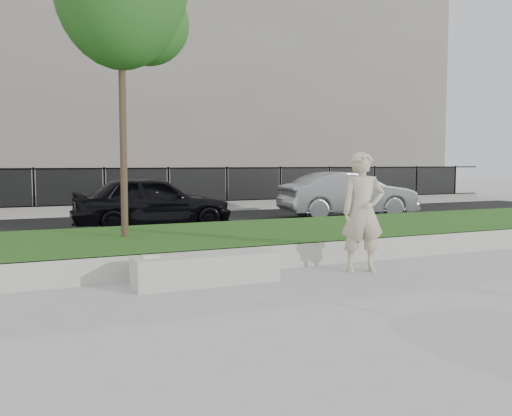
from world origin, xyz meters
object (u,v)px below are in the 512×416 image
car_silver (348,195)px  book (150,256)px  man (363,212)px  car_dark (152,202)px  stone_bench (207,269)px

car_silver → book: bearing=139.1°
man → book: (-3.44, 0.25, -0.52)m
book → car_silver: (8.26, 7.28, 0.30)m
man → car_silver: 8.95m
car_dark → car_silver: bearing=-82.7°
man → book: size_ratio=8.03×
stone_bench → man: (2.63, -0.15, 0.75)m
man → book: man is taller
car_dark → man: bearing=-163.7°
man → car_silver: bearing=75.2°
car_dark → book: bearing=168.6°
car_dark → car_silver: size_ratio=0.95×
stone_bench → car_silver: car_silver is taller
book → man: bearing=-4.3°
stone_bench → book: size_ratio=8.86×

